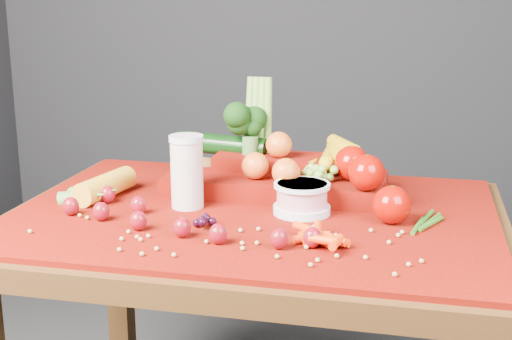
% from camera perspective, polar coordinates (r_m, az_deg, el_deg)
% --- Properties ---
extents(table, '(1.10, 0.80, 0.75)m').
position_cam_1_polar(table, '(1.62, -0.16, -6.87)').
color(table, '#3C230D').
rests_on(table, ground).
extents(red_cloth, '(1.05, 0.75, 0.01)m').
position_cam_1_polar(red_cloth, '(1.58, -0.16, -3.47)').
color(red_cloth, '#6C0F03').
rests_on(red_cloth, table).
extents(milk_glass, '(0.08, 0.08, 0.16)m').
position_cam_1_polar(milk_glass, '(1.59, -5.56, 0.08)').
color(milk_glass, beige).
rests_on(milk_glass, red_cloth).
extents(yogurt_bowl, '(0.13, 0.13, 0.07)m').
position_cam_1_polar(yogurt_bowl, '(1.56, 3.69, -2.18)').
color(yogurt_bowl, silver).
rests_on(yogurt_bowl, red_cloth).
extents(strawberry_scatter, '(0.58, 0.28, 0.04)m').
position_cam_1_polar(strawberry_scatter, '(1.49, -6.99, -3.54)').
color(strawberry_scatter, maroon).
rests_on(strawberry_scatter, red_cloth).
extents(dark_grape_cluster, '(0.06, 0.05, 0.03)m').
position_cam_1_polar(dark_grape_cluster, '(1.47, -4.50, -4.17)').
color(dark_grape_cluster, black).
rests_on(dark_grape_cluster, red_cloth).
extents(soybean_scatter, '(0.84, 0.24, 0.01)m').
position_cam_1_polar(soybean_scatter, '(1.40, -2.02, -5.54)').
color(soybean_scatter, tan).
rests_on(soybean_scatter, red_cloth).
extents(corn_ear, '(0.21, 0.25, 0.06)m').
position_cam_1_polar(corn_ear, '(1.68, -12.82, -1.74)').
color(corn_ear, gold).
rests_on(corn_ear, red_cloth).
extents(potato, '(0.09, 0.07, 0.06)m').
position_cam_1_polar(potato, '(1.81, -4.18, 0.06)').
color(potato, brown).
rests_on(potato, red_cloth).
extents(baby_carrot_pile, '(0.18, 0.17, 0.03)m').
position_cam_1_polar(baby_carrot_pile, '(1.37, 5.61, -5.47)').
color(baby_carrot_pile, '#E73708').
rests_on(baby_carrot_pile, red_cloth).
extents(green_bean_pile, '(0.14, 0.12, 0.01)m').
position_cam_1_polar(green_bean_pile, '(1.53, 13.13, -4.04)').
color(green_bean_pile, '#2A5C15').
rests_on(green_bean_pile, red_cloth).
extents(produce_mound, '(0.61, 0.36, 0.27)m').
position_cam_1_polar(produce_mound, '(1.70, 2.48, 0.05)').
color(produce_mound, '#6C0F03').
rests_on(produce_mound, red_cloth).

